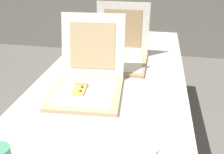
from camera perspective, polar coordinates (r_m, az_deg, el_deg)
The scene contains 6 objects.
table at distance 1.59m, azimuth 0.33°, elevation -0.95°, with size 0.90×2.06×0.74m.
pizza_box_front at distance 1.37m, azimuth -5.74°, elevation -1.09°, with size 0.41×0.50×0.39m.
pizza_box_middle at distance 1.72m, azimuth 1.79°, elevation 5.21°, with size 0.38×0.38×0.40m.
cup_white_far at distance 1.94m, azimuth -5.02°, elevation 6.78°, with size 0.06×0.06×0.06m, color white.
cup_white_mid at distance 1.67m, azimuth -9.16°, elevation 3.19°, with size 0.06×0.06×0.06m, color white.
napkin_pile at distance 0.99m, azimuth 4.98°, elevation -17.31°, with size 0.19×0.19×0.01m.
Camera 1 is at (0.25, -0.82, 1.43)m, focal length 39.06 mm.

